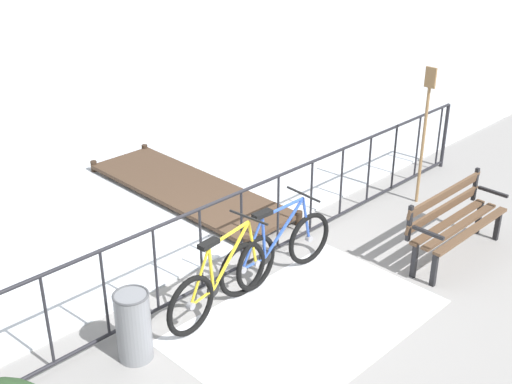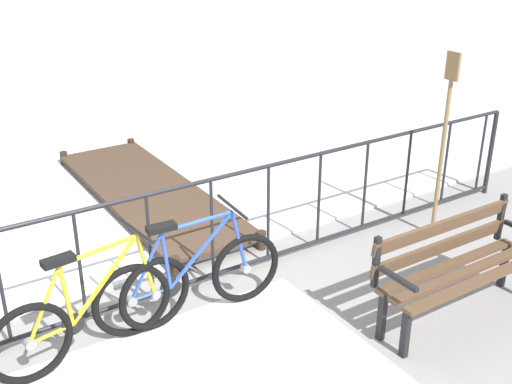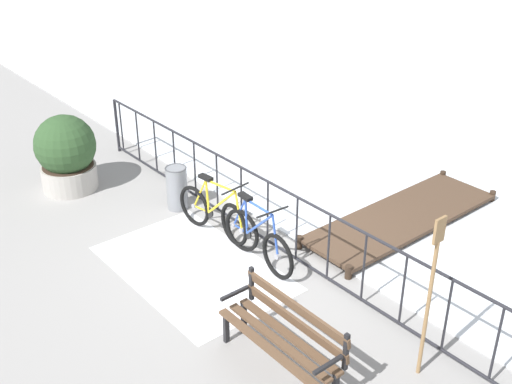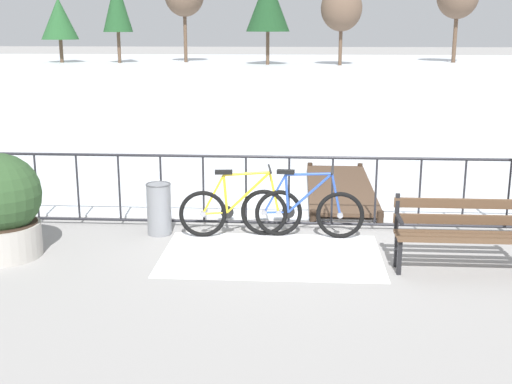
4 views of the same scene
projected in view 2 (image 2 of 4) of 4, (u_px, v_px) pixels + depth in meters
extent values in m
plane|color=gray|center=(154.00, 302.00, 5.68)|extent=(160.00, 160.00, 0.00)
cylinder|color=#232328|center=(146.00, 195.00, 5.26)|extent=(9.00, 0.04, 0.04)
cylinder|color=#232328|center=(153.00, 294.00, 5.65)|extent=(9.00, 0.04, 0.04)
cylinder|color=#232328|center=(490.00, 153.00, 7.70)|extent=(0.06, 0.06, 1.05)
cylinder|color=#232328|center=(1.00, 288.00, 4.84)|extent=(0.03, 0.03, 0.97)
cylinder|color=#232328|center=(80.00, 266.00, 5.15)|extent=(0.03, 0.03, 0.97)
cylinder|color=#232328|center=(150.00, 246.00, 5.46)|extent=(0.03, 0.03, 0.97)
cylinder|color=#232328|center=(212.00, 229.00, 5.76)|extent=(0.03, 0.03, 0.97)
cylinder|color=#232328|center=(268.00, 213.00, 6.07)|extent=(0.03, 0.03, 0.97)
cylinder|color=#232328|center=(319.00, 199.00, 6.37)|extent=(0.03, 0.03, 0.97)
cylinder|color=#232328|center=(365.00, 186.00, 6.68)|extent=(0.03, 0.03, 0.97)
cylinder|color=#232328|center=(407.00, 174.00, 6.98)|extent=(0.03, 0.03, 0.97)
cylinder|color=#232328|center=(446.00, 163.00, 7.29)|extent=(0.03, 0.03, 0.97)
cylinder|color=#232328|center=(481.00, 153.00, 7.60)|extent=(0.03, 0.03, 0.97)
torus|color=black|center=(132.00, 301.00, 5.11)|extent=(0.66, 0.10, 0.66)
cylinder|color=gray|center=(132.00, 301.00, 5.11)|extent=(0.08, 0.06, 0.08)
torus|color=black|center=(246.00, 268.00, 5.58)|extent=(0.66, 0.10, 0.66)
cylinder|color=gray|center=(246.00, 268.00, 5.58)|extent=(0.08, 0.06, 0.08)
cylinder|color=#2D51B2|center=(166.00, 260.00, 5.13)|extent=(0.08, 0.04, 0.53)
cylinder|color=#2D51B2|center=(201.00, 250.00, 5.27)|extent=(0.61, 0.07, 0.59)
cylinder|color=#2D51B2|center=(198.00, 222.00, 5.15)|extent=(0.63, 0.08, 0.07)
cylinder|color=#2D51B2|center=(151.00, 294.00, 5.18)|extent=(0.34, 0.05, 0.05)
cylinder|color=#2D51B2|center=(147.00, 267.00, 5.06)|extent=(0.32, 0.05, 0.56)
cylinder|color=#2D51B2|center=(239.00, 241.00, 5.43)|extent=(0.16, 0.04, 0.59)
cube|color=black|center=(161.00, 228.00, 5.00)|extent=(0.25, 0.11, 0.05)
cylinder|color=black|center=(232.00, 207.00, 5.27)|extent=(0.06, 0.52, 0.03)
cylinder|color=black|center=(170.00, 288.00, 5.25)|extent=(0.18, 0.03, 0.18)
torus|color=black|center=(30.00, 344.00, 4.59)|extent=(0.66, 0.13, 0.66)
cylinder|color=gray|center=(30.00, 344.00, 4.59)|extent=(0.09, 0.07, 0.08)
torus|color=black|center=(155.00, 294.00, 5.20)|extent=(0.66, 0.13, 0.66)
cylinder|color=gray|center=(155.00, 294.00, 5.20)|extent=(0.09, 0.07, 0.08)
cylinder|color=yellow|center=(66.00, 296.00, 4.66)|extent=(0.08, 0.04, 0.53)
cylinder|color=yellow|center=(105.00, 280.00, 4.84)|extent=(0.61, 0.10, 0.59)
cylinder|color=yellow|center=(99.00, 250.00, 4.72)|extent=(0.63, 0.10, 0.07)
cylinder|color=yellow|center=(52.00, 334.00, 4.69)|extent=(0.34, 0.06, 0.05)
cylinder|color=yellow|center=(44.00, 305.00, 4.57)|extent=(0.32, 0.06, 0.56)
cylinder|color=yellow|center=(146.00, 266.00, 5.05)|extent=(0.16, 0.05, 0.59)
cube|color=black|center=(58.00, 261.00, 4.53)|extent=(0.25, 0.13, 0.05)
cylinder|color=black|center=(136.00, 230.00, 4.87)|extent=(0.08, 0.52, 0.03)
cylinder|color=black|center=(73.00, 324.00, 4.78)|extent=(0.18, 0.04, 0.18)
cube|color=brown|center=(448.00, 266.00, 5.40)|extent=(1.60, 0.11, 0.04)
cube|color=brown|center=(462.00, 274.00, 5.28)|extent=(1.60, 0.11, 0.04)
cube|color=brown|center=(477.00, 282.00, 5.16)|extent=(1.60, 0.11, 0.04)
cube|color=brown|center=(442.00, 247.00, 5.42)|extent=(1.60, 0.06, 0.12)
cube|color=brown|center=(444.00, 226.00, 5.34)|extent=(1.60, 0.06, 0.12)
cube|color=black|center=(504.00, 265.00, 5.85)|extent=(0.05, 0.06, 0.44)
cube|color=black|center=(501.00, 217.00, 5.76)|extent=(0.05, 0.04, 0.45)
cube|color=black|center=(405.00, 333.00, 4.90)|extent=(0.05, 0.06, 0.44)
cube|color=black|center=(382.00, 316.00, 5.10)|extent=(0.05, 0.06, 0.44)
cube|color=black|center=(376.00, 262.00, 5.01)|extent=(0.05, 0.04, 0.45)
cube|color=black|center=(398.00, 279.00, 4.83)|extent=(0.04, 0.40, 0.04)
cylinder|color=#937047|center=(441.00, 161.00, 6.55)|extent=(0.04, 0.04, 1.70)
cube|color=#937047|center=(453.00, 66.00, 6.15)|extent=(0.03, 0.16, 0.28)
cube|color=#4C3828|center=(149.00, 192.00, 7.62)|extent=(1.10, 3.47, 0.06)
cylinder|color=#35271C|center=(175.00, 266.00, 6.05)|extent=(0.10, 0.10, 0.20)
cylinder|color=#35271C|center=(261.00, 240.00, 6.54)|extent=(0.10, 0.10, 0.20)
cylinder|color=#35271C|center=(64.00, 159.00, 8.72)|extent=(0.10, 0.10, 0.20)
cylinder|color=#35271C|center=(131.00, 146.00, 9.21)|extent=(0.10, 0.10, 0.20)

